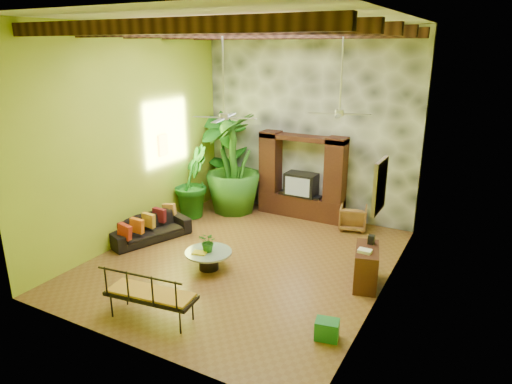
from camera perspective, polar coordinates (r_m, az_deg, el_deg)
The scene contains 23 objects.
ground at distance 10.22m, azimuth -1.46°, elevation -8.44°, with size 7.00×7.00×0.00m, color brown.
ceiling at distance 9.18m, azimuth -1.72°, elevation 20.81°, with size 6.00×7.00×0.02m, color silver.
back_wall at distance 12.49m, azimuth 6.58°, elevation 8.37°, with size 6.00×0.02×5.00m, color #A3BD2B.
left_wall at distance 11.17m, azimuth -15.12°, elevation 6.77°, with size 0.02×7.00×5.00m, color #A3BD2B.
right_wall at distance 8.34m, azimuth 16.60°, elevation 3.06°, with size 0.02×7.00×5.00m, color #A3BD2B.
stone_accent_wall at distance 12.43m, azimuth 6.47°, elevation 8.33°, with size 5.98×0.10×4.98m, color #3D4146.
ceiling_beams at distance 9.18m, azimuth -1.71°, elevation 19.43°, with size 5.95×5.36×0.22m.
entertainment_center at distance 12.50m, azimuth 5.70°, elevation 1.18°, with size 2.40×0.55×2.30m.
ceiling_fan_front at distance 9.00m, azimuth -4.05°, elevation 10.64°, with size 1.28×1.28×1.86m.
ceiling_fan_back at distance 9.68m, azimuth 10.44°, elevation 10.89°, with size 1.28×1.28×1.86m.
wall_art_mask at distance 11.95m, azimuth -11.55°, elevation 5.75°, with size 0.06×0.32×0.55m, color gold.
wall_art_painting at distance 7.83m, azimuth 15.22°, elevation 0.73°, with size 0.06×0.70×0.90m, color #2A619A.
sofa at distance 11.42m, azimuth -13.22°, elevation -4.44°, with size 1.97×0.77×0.58m, color black.
wicker_armchair at distance 12.00m, azimuth 12.03°, elevation -3.14°, with size 0.67×0.69×0.63m, color brown.
tall_plant_a at distance 13.51m, azimuth -4.01°, elevation 4.56°, with size 1.51×1.03×2.88m, color #1B661B.
tall_plant_b at distance 12.59m, azimuth -8.03°, elevation 1.29°, with size 1.08×0.87×1.96m, color #195D18.
tall_plant_c at distance 12.71m, azimuth -2.87°, elevation 3.57°, with size 1.57×1.57×2.80m, color #2D6C1C.
coffee_table at distance 9.77m, azimuth -5.94°, elevation -8.16°, with size 0.99×0.99×0.40m.
centerpiece_plant at distance 9.62m, azimuth -5.96°, elevation -6.22°, with size 0.39×0.34×0.43m, color #1C5917.
yellow_tray at distance 9.63m, azimuth -7.06°, elevation -7.55°, with size 0.29×0.21×0.03m, color #FAFF1B.
iron_bench at distance 8.10m, azimuth -13.39°, elevation -12.17°, with size 1.65×0.78×0.57m.
side_console at distance 9.31m, azimuth 13.59°, elevation -9.05°, with size 0.44×0.97×0.78m, color #32200F.
green_bin at distance 7.74m, azimuth 8.86°, elevation -16.63°, with size 0.37×0.28×0.33m, color #217D2F.
Camera 1 is at (4.61, -7.93, 4.51)m, focal length 32.00 mm.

